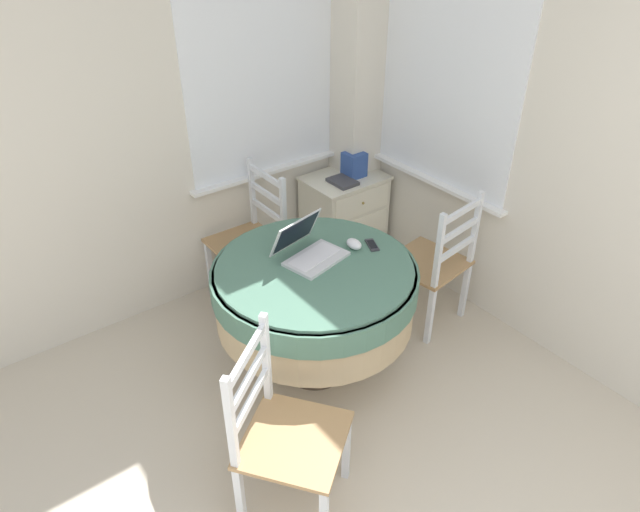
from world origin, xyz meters
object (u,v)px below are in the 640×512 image
object	(u,v)px
dining_chair_near_right_window	(434,263)
book_on_cabinet	(343,182)
laptop	(309,249)
dining_chair_camera_near	(284,435)
storage_box	(354,164)
cell_phone	(372,245)
dining_chair_near_back_window	(251,239)
computer_mouse	(354,244)
round_dining_table	(315,289)
corner_cabinet	(344,217)

from	to	relation	value
dining_chair_near_right_window	book_on_cabinet	world-z (taller)	dining_chair_near_right_window
laptop	dining_chair_camera_near	size ratio (longest dim) A/B	0.41
storage_box	book_on_cabinet	bearing A→B (deg)	-161.68
cell_phone	storage_box	bearing A→B (deg)	55.15
dining_chair_near_back_window	dining_chair_near_right_window	xyz separation A→B (m)	(0.77, -0.94, 0.00)
computer_mouse	dining_chair_camera_near	size ratio (longest dim) A/B	0.11
computer_mouse	storage_box	world-z (taller)	storage_box
round_dining_table	corner_cabinet	size ratio (longest dim) A/B	1.70
book_on_cabinet	corner_cabinet	bearing A→B (deg)	41.04
laptop	computer_mouse	xyz separation A→B (m)	(0.25, -0.08, -0.02)
corner_cabinet	laptop	bearing A→B (deg)	-138.53
storage_box	corner_cabinet	bearing A→B (deg)	164.43
computer_mouse	dining_chair_near_back_window	world-z (taller)	dining_chair_near_back_window
dining_chair_camera_near	corner_cabinet	xyz separation A→B (m)	(1.57, 1.51, -0.12)
cell_phone	dining_chair_near_back_window	xyz separation A→B (m)	(-0.26, 0.90, -0.31)
corner_cabinet	dining_chair_near_right_window	bearing A→B (deg)	-93.77
laptop	book_on_cabinet	size ratio (longest dim) A/B	1.90
laptop	cell_phone	size ratio (longest dim) A/B	2.88
cell_phone	dining_chair_camera_near	size ratio (longest dim) A/B	0.14
round_dining_table	dining_chair_near_right_window	bearing A→B (deg)	-4.50
round_dining_table	storage_box	world-z (taller)	storage_box
dining_chair_camera_near	computer_mouse	bearing A→B (deg)	34.42
dining_chair_near_back_window	dining_chair_camera_near	bearing A→B (deg)	-116.49
corner_cabinet	storage_box	world-z (taller)	storage_box
book_on_cabinet	laptop	bearing A→B (deg)	-138.49
laptop	computer_mouse	bearing A→B (deg)	-17.47
computer_mouse	dining_chair_near_back_window	bearing A→B (deg)	100.78
round_dining_table	book_on_cabinet	size ratio (longest dim) A/B	5.53
laptop	computer_mouse	size ratio (longest dim) A/B	3.70
computer_mouse	round_dining_table	bearing A→B (deg)	-177.81
laptop	corner_cabinet	xyz separation A→B (m)	(0.92, 0.81, -0.46)
cell_phone	dining_chair_near_right_window	world-z (taller)	dining_chair_near_right_window
round_dining_table	laptop	world-z (taller)	laptop
dining_chair_near_back_window	book_on_cabinet	xyz separation A→B (m)	(0.75, -0.04, 0.22)
storage_box	round_dining_table	bearing A→B (deg)	-139.01
dining_chair_near_back_window	dining_chair_near_right_window	distance (m)	1.21
round_dining_table	dining_chair_camera_near	xyz separation A→B (m)	(-0.62, -0.61, -0.15)
computer_mouse	corner_cabinet	size ratio (longest dim) A/B	0.16
round_dining_table	corner_cabinet	xyz separation A→B (m)	(0.95, 0.90, -0.26)
cell_phone	storage_box	xyz separation A→B (m)	(0.64, 0.91, -0.01)
cell_phone	computer_mouse	bearing A→B (deg)	156.15
round_dining_table	storage_box	xyz separation A→B (m)	(1.01, 0.88, 0.15)
laptop	dining_chair_near_right_window	world-z (taller)	laptop
corner_cabinet	cell_phone	bearing A→B (deg)	-121.37
computer_mouse	corner_cabinet	bearing A→B (deg)	53.19
cell_phone	book_on_cabinet	xyz separation A→B (m)	(0.49, 0.86, -0.08)
round_dining_table	cell_phone	distance (m)	0.41
round_dining_table	cell_phone	bearing A→B (deg)	-4.86
round_dining_table	dining_chair_near_back_window	world-z (taller)	dining_chair_near_back_window
laptop	book_on_cabinet	world-z (taller)	laptop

